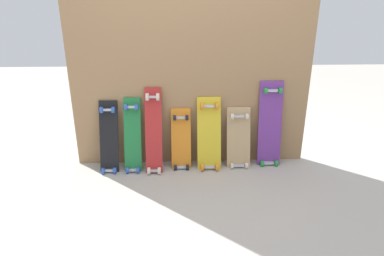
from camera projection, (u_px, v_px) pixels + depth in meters
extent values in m
plane|color=#B2AAA0|center=(192.00, 163.00, 3.34)|extent=(12.00, 12.00, 0.00)
cube|color=#99724C|center=(191.00, 71.00, 3.09)|extent=(2.31, 0.04, 1.86)
cube|color=black|center=(109.00, 140.00, 3.15)|extent=(0.18, 0.23, 0.74)
cube|color=#B7B7BF|center=(109.00, 170.00, 3.14)|extent=(0.08, 0.04, 0.03)
cube|color=#B7B7BF|center=(108.00, 110.00, 3.10)|extent=(0.08, 0.04, 0.03)
cylinder|color=#3359B2|center=(103.00, 171.00, 3.12)|extent=(0.03, 0.06, 0.06)
cylinder|color=#3359B2|center=(115.00, 171.00, 3.12)|extent=(0.03, 0.06, 0.06)
cylinder|color=#3359B2|center=(101.00, 110.00, 3.08)|extent=(0.03, 0.06, 0.06)
cylinder|color=#3359B2|center=(113.00, 110.00, 3.09)|extent=(0.03, 0.06, 0.06)
cube|color=#1E7238|center=(133.00, 138.00, 3.15)|extent=(0.16, 0.23, 0.76)
cube|color=#B7B7BF|center=(133.00, 170.00, 3.15)|extent=(0.07, 0.04, 0.03)
cube|color=#B7B7BF|center=(132.00, 107.00, 3.10)|extent=(0.07, 0.04, 0.03)
cylinder|color=#3359B2|center=(128.00, 171.00, 3.13)|extent=(0.03, 0.06, 0.06)
cylinder|color=#3359B2|center=(138.00, 170.00, 3.13)|extent=(0.03, 0.06, 0.06)
cylinder|color=#3359B2|center=(126.00, 107.00, 3.08)|extent=(0.03, 0.06, 0.06)
cylinder|color=#3359B2|center=(137.00, 107.00, 3.09)|extent=(0.03, 0.06, 0.06)
cube|color=#B22626|center=(154.00, 134.00, 3.13)|extent=(0.16, 0.27, 0.85)
cube|color=#B7B7BF|center=(154.00, 171.00, 3.12)|extent=(0.07, 0.04, 0.03)
cube|color=#B7B7BF|center=(153.00, 97.00, 3.08)|extent=(0.07, 0.04, 0.03)
cylinder|color=beige|center=(149.00, 171.00, 3.11)|extent=(0.03, 0.07, 0.07)
cylinder|color=beige|center=(159.00, 171.00, 3.11)|extent=(0.03, 0.07, 0.07)
cylinder|color=beige|center=(147.00, 97.00, 3.06)|extent=(0.03, 0.07, 0.07)
cylinder|color=beige|center=(158.00, 97.00, 3.06)|extent=(0.03, 0.07, 0.07)
cube|color=orange|center=(181.00, 142.00, 3.21)|extent=(0.19, 0.18, 0.65)
cube|color=#B7B7BF|center=(181.00, 167.00, 3.21)|extent=(0.09, 0.04, 0.03)
cube|color=#B7B7BF|center=(181.00, 118.00, 3.16)|extent=(0.09, 0.04, 0.03)
cylinder|color=black|center=(175.00, 168.00, 3.19)|extent=(0.03, 0.05, 0.05)
cylinder|color=black|center=(188.00, 167.00, 3.20)|extent=(0.03, 0.05, 0.05)
cylinder|color=black|center=(175.00, 118.00, 3.14)|extent=(0.03, 0.05, 0.05)
cylinder|color=black|center=(187.00, 118.00, 3.15)|extent=(0.03, 0.05, 0.05)
cube|color=gold|center=(209.00, 136.00, 3.19)|extent=(0.23, 0.21, 0.75)
cube|color=#B7B7BF|center=(209.00, 167.00, 3.20)|extent=(0.10, 0.04, 0.03)
cube|color=#B7B7BF|center=(209.00, 106.00, 3.14)|extent=(0.10, 0.04, 0.03)
cylinder|color=orange|center=(202.00, 167.00, 3.18)|extent=(0.03, 0.07, 0.07)
cylinder|color=orange|center=(217.00, 167.00, 3.18)|extent=(0.03, 0.07, 0.07)
cylinder|color=orange|center=(202.00, 106.00, 3.12)|extent=(0.03, 0.07, 0.07)
cylinder|color=orange|center=(217.00, 106.00, 3.12)|extent=(0.03, 0.07, 0.07)
cube|color=tan|center=(238.00, 141.00, 3.24)|extent=(0.23, 0.18, 0.65)
cube|color=#B7B7BF|center=(239.00, 165.00, 3.24)|extent=(0.11, 0.04, 0.03)
cube|color=#B7B7BF|center=(239.00, 116.00, 3.19)|extent=(0.11, 0.04, 0.03)
cylinder|color=beige|center=(232.00, 166.00, 3.22)|extent=(0.03, 0.06, 0.06)
cylinder|color=beige|center=(246.00, 166.00, 3.23)|extent=(0.03, 0.06, 0.06)
cylinder|color=beige|center=(232.00, 117.00, 3.17)|extent=(0.03, 0.06, 0.06)
cylinder|color=beige|center=(247.00, 116.00, 3.17)|extent=(0.03, 0.06, 0.06)
cube|color=#6B338C|center=(270.00, 127.00, 3.23)|extent=(0.23, 0.13, 0.91)
cube|color=#B7B7BF|center=(269.00, 163.00, 3.29)|extent=(0.10, 0.04, 0.03)
cube|color=#B7B7BF|center=(272.00, 91.00, 3.12)|extent=(0.10, 0.04, 0.03)
cylinder|color=#268C3F|center=(262.00, 164.00, 3.27)|extent=(0.03, 0.06, 0.06)
cylinder|color=#268C3F|center=(276.00, 163.00, 3.27)|extent=(0.03, 0.06, 0.06)
cylinder|color=#268C3F|center=(266.00, 91.00, 3.10)|extent=(0.03, 0.06, 0.06)
cylinder|color=#268C3F|center=(280.00, 91.00, 3.11)|extent=(0.03, 0.06, 0.06)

